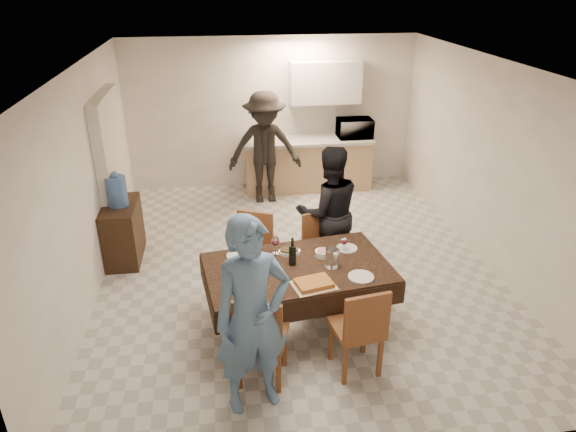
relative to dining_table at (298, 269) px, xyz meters
name	(u,v)px	position (x,y,z in m)	size (l,w,h in m)	color
floor	(297,266)	(0.19, 1.23, -0.71)	(5.00, 6.00, 0.02)	silver
ceiling	(299,65)	(0.19, 1.23, 1.89)	(5.00, 6.00, 0.02)	white
wall_back	(272,114)	(0.19, 4.23, 0.59)	(5.00, 0.02, 2.60)	white
wall_front	(365,327)	(0.19, -1.77, 0.59)	(5.00, 0.02, 2.60)	white
wall_left	(86,185)	(-2.31, 1.23, 0.59)	(0.02, 6.00, 2.60)	white
wall_right	(491,165)	(2.69, 1.23, 0.59)	(0.02, 6.00, 2.60)	white
stub_partition	(113,169)	(-2.23, 2.43, 0.34)	(0.15, 1.40, 2.10)	silver
kitchen_base_cabinet	(308,165)	(0.79, 3.91, -0.28)	(2.20, 0.60, 0.86)	tan
kitchen_worktop	(308,141)	(0.79, 3.91, 0.17)	(2.24, 0.64, 0.05)	#B1B1AC
upper_cabinet	(325,82)	(1.09, 4.05, 1.14)	(1.20, 0.34, 0.70)	silver
dining_table	(298,269)	(0.00, 0.00, 0.00)	(2.05, 1.36, 0.75)	black
chair_near_left	(263,332)	(-0.45, -0.84, -0.11)	(0.55, 0.56, 0.53)	brown
chair_near_right	(360,324)	(0.45, -0.84, -0.12)	(0.51, 0.51, 0.53)	brown
chair_far_left	(251,251)	(-0.45, 0.66, -0.12)	(0.58, 0.60, 0.53)	brown
chair_far_right	(326,248)	(0.45, 0.66, -0.15)	(0.53, 0.55, 0.50)	brown
console	(123,232)	(-2.09, 1.77, -0.32)	(0.43, 0.86, 0.79)	black
water_jug	(117,191)	(-2.09, 1.77, 0.27)	(0.26, 0.26, 0.39)	#4674BA
wine_bottle	(292,251)	(-0.05, 0.05, 0.19)	(0.08, 0.08, 0.31)	black
water_pitcher	(332,258)	(0.35, -0.05, 0.14)	(0.13, 0.13, 0.21)	white
savoury_tart	(314,283)	(0.10, -0.38, 0.06)	(0.41, 0.31, 0.05)	#C27D38
salad_bowl	(323,253)	(0.30, 0.18, 0.07)	(0.16, 0.16, 0.06)	silver
mushroom_dish	(289,252)	(-0.05, 0.28, 0.05)	(0.22, 0.22, 0.04)	silver
wine_glass_a	(247,276)	(-0.55, -0.25, 0.12)	(0.08, 0.08, 0.17)	white
wine_glass_b	(344,244)	(0.55, 0.25, 0.12)	(0.08, 0.08, 0.17)	white
wine_glass_c	(275,245)	(-0.20, 0.30, 0.14)	(0.09, 0.09, 0.21)	white
plate_near_left	(242,286)	(-0.60, -0.30, 0.04)	(0.24, 0.24, 0.01)	silver
plate_near_right	(361,277)	(0.60, -0.30, 0.04)	(0.26, 0.26, 0.02)	silver
plate_far_left	(239,256)	(-0.60, 0.30, 0.04)	(0.27, 0.27, 0.02)	silver
plate_far_right	(347,248)	(0.60, 0.30, 0.04)	(0.23, 0.23, 0.01)	silver
microwave	(355,128)	(1.61, 3.91, 0.36)	(0.60, 0.40, 0.33)	silver
person_near	(252,318)	(-0.55, -1.05, 0.21)	(0.67, 0.44, 1.85)	#5479A0
person_far	(329,212)	(0.55, 1.05, 0.14)	(0.83, 0.65, 1.71)	black
person_kitchen	(265,148)	(-0.01, 3.46, 0.22)	(1.20, 0.69, 1.86)	black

